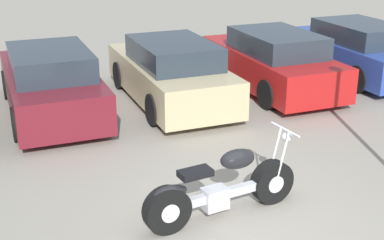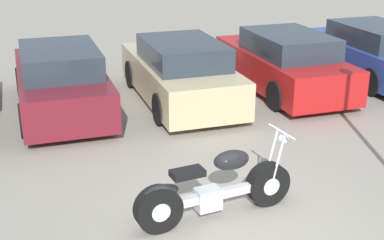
% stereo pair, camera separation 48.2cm
% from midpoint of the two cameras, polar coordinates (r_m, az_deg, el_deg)
% --- Properties ---
extents(ground_plane, '(60.00, 60.00, 0.00)m').
position_cam_midpoint_polar(ground_plane, '(7.33, 7.32, -11.26)').
color(ground_plane, gray).
extents(motorcycle, '(2.32, 0.67, 1.11)m').
position_cam_midpoint_polar(motorcycle, '(7.31, 4.23, -7.45)').
color(motorcycle, black).
rests_on(motorcycle, ground_plane).
extents(parked_car_maroon, '(1.81, 4.36, 1.42)m').
position_cam_midpoint_polar(parked_car_maroon, '(11.57, -12.67, 4.11)').
color(parked_car_maroon, maroon).
rests_on(parked_car_maroon, ground_plane).
extents(parked_car_champagne, '(1.81, 4.36, 1.42)m').
position_cam_midpoint_polar(parked_car_champagne, '(11.90, -0.12, 5.07)').
color(parked_car_champagne, '#C6B284').
rests_on(parked_car_champagne, ground_plane).
extents(parked_car_red, '(1.81, 4.36, 1.42)m').
position_cam_midpoint_polar(parked_car_red, '(12.94, 10.79, 5.99)').
color(parked_car_red, red).
rests_on(parked_car_red, ground_plane).
extents(parked_car_blue, '(1.81, 4.36, 1.42)m').
position_cam_midpoint_polar(parked_car_blue, '(14.54, 19.34, 6.78)').
color(parked_car_blue, '#2D479E').
rests_on(parked_car_blue, ground_plane).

